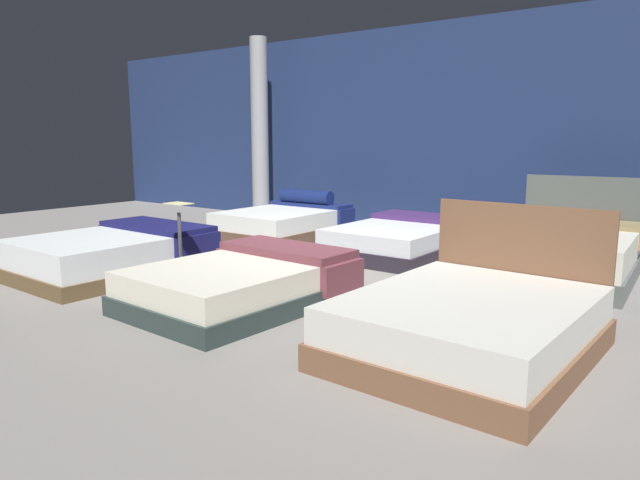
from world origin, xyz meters
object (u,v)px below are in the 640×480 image
Objects in this scene: bed_1 at (243,283)px; bed_2 at (470,324)px; bed_5 at (564,253)px; price_sign at (181,255)px; bed_3 at (284,223)px; bed_4 at (402,239)px; support_pillar at (260,131)px; bed_0 at (113,254)px.

bed_2 is (2.31, 0.05, 0.02)m from bed_1.
bed_5 is at bearing 57.10° from bed_1.
bed_3 is at bearing 109.44° from price_sign.
bed_4 is at bearing 175.55° from bed_5.
support_pillar is (-3.92, 4.52, 1.53)m from bed_1.
price_sign is (-3.26, -2.97, 0.06)m from bed_5.
bed_2 is at bearing -35.09° from bed_3.
bed_3 is 0.92× the size of bed_5.
bed_2 is 0.97× the size of bed_4.
support_pillar is at bearing 141.53° from bed_3.
bed_3 reaches higher than bed_4.
bed_5 is (4.36, 3.08, 0.04)m from bed_0.
bed_3 reaches higher than bed_0.
bed_2 reaches higher than bed_4.
bed_4 is (0.02, 3.13, 0.00)m from bed_1.
bed_5 is (2.17, -0.05, 0.07)m from bed_4.
bed_5 is (4.31, -0.02, 0.03)m from bed_3.
bed_0 is 4.47m from bed_2.
bed_3 is (0.05, 3.10, 0.01)m from bed_0.
price_sign is 0.26× the size of support_pillar.
support_pillar reaches higher than bed_4.
bed_1 is 6.17m from support_pillar.
bed_3 is at bearing -38.05° from support_pillar.
bed_2 is at bearing -1.27° from price_sign.
bed_3 is 2.19× the size of price_sign.
bed_0 is 0.99× the size of bed_4.
bed_0 is 1.00× the size of bed_1.
bed_1 is 0.96× the size of bed_5.
bed_5 reaches higher than bed_1.
bed_0 is 5.07m from support_pillar.
support_pillar is (-2.85, 4.39, 1.40)m from price_sign.
bed_4 is at bearing 0.26° from bed_3.
bed_3 is at bearing 90.29° from bed_0.
bed_0 reaches higher than bed_4.
bed_2 is 3.84m from bed_4.
bed_4 is (2.14, 0.03, -0.03)m from bed_3.
bed_2 reaches higher than bed_0.
bed_5 is at bearing -13.16° from support_pillar.
bed_1 is 3.79m from bed_5.
price_sign is at bearing -109.65° from bed_4.
price_sign is at bearing -70.98° from bed_3.
support_pillar is at bearing 133.41° from bed_1.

